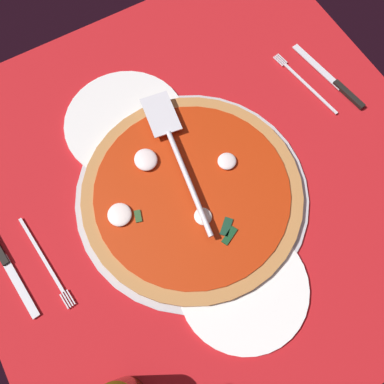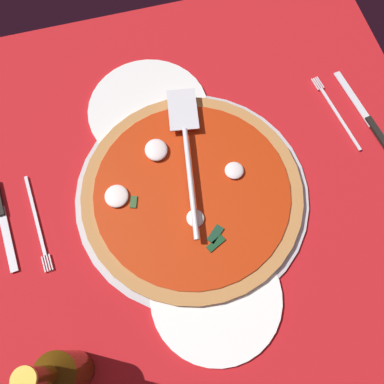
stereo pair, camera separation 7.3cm
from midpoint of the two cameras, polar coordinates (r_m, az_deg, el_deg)
name	(u,v)px [view 1 (the left image)]	position (r cm, az deg, el deg)	size (l,w,h in cm)	color
ground_plane	(203,180)	(80.38, -1.02, 1.30)	(91.04, 91.04, 0.80)	#B2171C
checker_pattern	(203,179)	(79.97, -1.03, 1.43)	(91.04, 91.04, 0.10)	silver
pizza_pan	(192,195)	(78.38, -2.64, -0.70)	(44.14, 44.14, 0.84)	#B4B3B8
dinner_plate_left	(243,287)	(74.20, 4.28, -13.30)	(22.87, 22.87, 1.00)	white
dinner_plate_right	(125,123)	(86.69, -11.60, 9.10)	(24.67, 24.67, 1.00)	white
pizza	(191,192)	(77.31, -2.80, -0.38)	(41.59, 41.59, 2.85)	#B57940
pizza_server	(177,152)	(78.07, -4.80, 5.16)	(31.33, 8.19, 1.00)	silver
place_setting_near	(320,83)	(93.33, 15.06, 14.04)	(20.33, 13.65, 1.40)	white
place_setting_far	(26,264)	(81.87, -24.33, -9.34)	(19.86, 14.34, 1.40)	white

